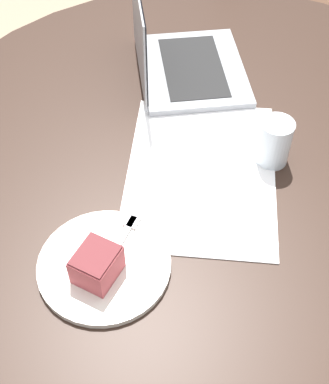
# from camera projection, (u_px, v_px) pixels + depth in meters

# --- Properties ---
(ground_plane) EXTENTS (12.00, 12.00, 0.00)m
(ground_plane) POSITION_uv_depth(u_px,v_px,m) (199.00, 312.00, 1.67)
(ground_plane) COLOR gray
(dining_table) EXTENTS (1.37, 1.37, 0.71)m
(dining_table) POSITION_uv_depth(u_px,v_px,m) (212.00, 183.00, 1.20)
(dining_table) COLOR black
(dining_table) RESTS_ON ground_plane
(chair) EXTENTS (0.49, 0.49, 1.00)m
(chair) POSITION_uv_depth(u_px,v_px,m) (265.00, 4.00, 1.87)
(chair) COLOR #472D1E
(chair) RESTS_ON ground_plane
(paper_document) EXTENTS (0.50, 0.45, 0.00)m
(paper_document) POSITION_uv_depth(u_px,v_px,m) (203.00, 173.00, 1.09)
(paper_document) COLOR white
(paper_document) RESTS_ON dining_table
(plate) EXTENTS (0.24, 0.24, 0.01)m
(plate) POSITION_uv_depth(u_px,v_px,m) (104.00, 265.00, 0.94)
(plate) COLOR silver
(plate) RESTS_ON dining_table
(cake_slice) EXTENTS (0.08, 0.07, 0.06)m
(cake_slice) POSITION_uv_depth(u_px,v_px,m) (97.00, 264.00, 0.90)
(cake_slice) COLOR #B74C51
(cake_slice) RESTS_ON plate
(fork) EXTENTS (0.17, 0.04, 0.00)m
(fork) POSITION_uv_depth(u_px,v_px,m) (119.00, 243.00, 0.96)
(fork) COLOR silver
(fork) RESTS_ON plate
(water_glass) EXTENTS (0.07, 0.07, 0.10)m
(water_glass) POSITION_uv_depth(u_px,v_px,m) (274.00, 142.00, 1.08)
(water_glass) COLOR silver
(water_glass) RESTS_ON dining_table
(laptop) EXTENTS (0.39, 0.38, 0.23)m
(laptop) POSITION_uv_depth(u_px,v_px,m) (180.00, 61.00, 1.27)
(laptop) COLOR gray
(laptop) RESTS_ON dining_table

